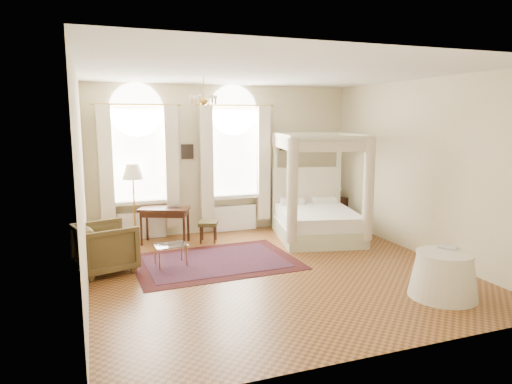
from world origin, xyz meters
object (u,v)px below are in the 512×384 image
at_px(nightstand, 335,211).
at_px(stool, 208,225).
at_px(armchair, 106,247).
at_px(side_table, 443,275).
at_px(writing_desk, 165,213).
at_px(floor_lamp, 133,176).
at_px(coffee_table, 171,247).
at_px(canopy_bed, 317,215).

height_order(nightstand, stool, nightstand).
bearing_deg(armchair, side_table, -137.66).
bearing_deg(writing_desk, floor_lamp, 157.24).
relative_size(coffee_table, side_table, 0.61).
xyz_separation_m(nightstand, floor_lamp, (-4.76, -0.05, 1.08)).
distance_m(armchair, floor_lamp, 2.04).
distance_m(canopy_bed, nightstand, 1.46).
bearing_deg(writing_desk, stool, -14.16).
xyz_separation_m(nightstand, armchair, (-5.40, -1.71, 0.09)).
bearing_deg(nightstand, canopy_bed, -135.31).
distance_m(stool, side_table, 4.76).
relative_size(stool, side_table, 0.51).
xyz_separation_m(stool, side_table, (2.48, -4.06, -0.04)).
bearing_deg(coffee_table, nightstand, 22.48).
bearing_deg(floor_lamp, armchair, -110.95).
distance_m(canopy_bed, floor_lamp, 3.96).
relative_size(armchair, coffee_table, 1.55).
bearing_deg(canopy_bed, writing_desk, 166.95).
bearing_deg(floor_lamp, writing_desk, -22.76).
bearing_deg(coffee_table, stool, 51.93).
distance_m(floor_lamp, side_table, 6.09).
xyz_separation_m(canopy_bed, side_table, (0.20, -3.55, -0.18)).
xyz_separation_m(stool, floor_lamp, (-1.44, 0.46, 1.05)).
bearing_deg(stool, canopy_bed, -12.63).
bearing_deg(side_table, canopy_bed, 93.16).
height_order(coffee_table, floor_lamp, floor_lamp).
height_order(canopy_bed, nightstand, canopy_bed).
xyz_separation_m(canopy_bed, writing_desk, (-3.15, 0.73, 0.13)).
distance_m(writing_desk, stool, 0.93).
distance_m(stool, armchair, 2.41).
xyz_separation_m(floor_lamp, side_table, (3.93, -4.53, -1.09)).
distance_m(canopy_bed, coffee_table, 3.38).
height_order(canopy_bed, stool, canopy_bed).
xyz_separation_m(writing_desk, coffee_table, (-0.14, -1.50, -0.30)).
xyz_separation_m(nightstand, coffee_table, (-4.32, -1.79, 0.01)).
distance_m(nightstand, side_table, 4.65).
bearing_deg(armchair, writing_desk, -56.23).
height_order(canopy_bed, side_table, canopy_bed).
distance_m(nightstand, floor_lamp, 4.88).
bearing_deg(nightstand, coffee_table, -157.52).
xyz_separation_m(writing_desk, stool, (0.86, -0.22, -0.28)).
bearing_deg(floor_lamp, canopy_bed, -14.63).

